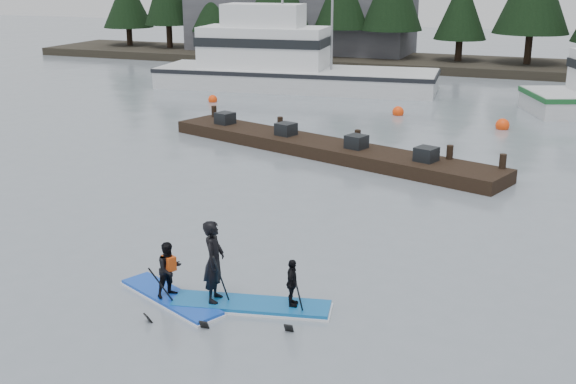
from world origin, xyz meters
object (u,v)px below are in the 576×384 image
at_px(floating_dock, 325,148).
at_px(paddleboard_solo, 170,280).
at_px(paddleboard_duo, 239,279).
at_px(fishing_boat_large, 287,76).

relative_size(floating_dock, paddleboard_solo, 5.05).
relative_size(paddleboard_solo, paddleboard_duo, 0.84).
distance_m(fishing_boat_large, paddleboard_duo, 29.86).
xyz_separation_m(fishing_boat_large, paddleboard_duo, (10.00, -28.13, -0.07)).
xyz_separation_m(floating_dock, paddleboard_duo, (2.58, -13.40, 0.41)).
bearing_deg(fishing_boat_large, paddleboard_solo, -79.95).
bearing_deg(floating_dock, paddleboard_duo, -60.72).
height_order(floating_dock, paddleboard_duo, paddleboard_duo).
xyz_separation_m(paddleboard_solo, paddleboard_duo, (1.56, 0.25, 0.17)).
height_order(floating_dock, paddleboard_solo, paddleboard_solo).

